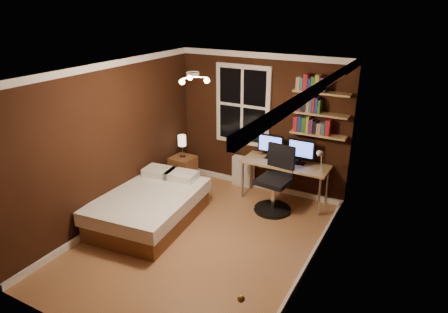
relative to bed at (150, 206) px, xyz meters
The scene contains 24 objects.
floor 1.04m from the bed, ahead, with size 4.20×4.20×0.00m, color #97603C.
wall_back 2.45m from the bed, 63.41° to the left, with size 3.20×0.04×2.50m, color black.
wall_left 1.15m from the bed, behind, with size 0.04×4.20×2.50m, color black.
wall_right 2.78m from the bed, ahead, with size 0.04×4.20×2.50m, color black.
ceiling 2.45m from the bed, ahead, with size 3.20×4.20×0.02m, color white.
window 2.44m from the bed, 71.65° to the left, with size 1.06×0.06×1.46m, color white.
door 3.16m from the bed, 32.42° to the right, with size 0.03×0.82×2.05m, color black, non-canonical shape.
door_knob 3.29m from the bed, 37.33° to the right, with size 0.06×0.06×0.06m, color gold.
ceiling_fixture 2.36m from the bed, 11.09° to the right, with size 0.44×0.44×0.18m, color beige, non-canonical shape.
bookshelf_lower 2.98m from the bed, 42.12° to the left, with size 0.92×0.22×0.03m, color tan.
books_row_lower 3.02m from the bed, 42.12° to the left, with size 0.54×0.16×0.23m, color maroon, non-canonical shape.
bookshelf_middle 3.11m from the bed, 42.12° to the left, with size 0.92×0.22×0.03m, color tan.
books_row_middle 3.17m from the bed, 42.12° to the left, with size 0.48×0.16×0.23m, color navy, non-canonical shape.
bookshelf_upper 3.27m from the bed, 42.12° to the left, with size 0.92×0.22×0.03m, color tan.
books_row_upper 3.34m from the bed, 42.12° to the left, with size 0.48×0.16×0.23m, color #2B6029, non-canonical shape.
bed is the anchor object (origin of this frame).
nightstand 1.52m from the bed, 103.81° to the left, with size 0.42×0.42×0.53m, color brown.
bedside_lamp 1.59m from the bed, 103.81° to the left, with size 0.15×0.15×0.43m, color white, non-canonical shape.
radiator 2.02m from the bed, 69.56° to the left, with size 0.39×0.14×0.58m, color silver.
desk 2.37m from the bed, 46.59° to the left, with size 1.50×0.56×0.71m.
monitor_left 2.29m from the bed, 53.98° to the left, with size 0.46×0.12×0.43m, color black, non-canonical shape.
monitor_right 2.65m from the bed, 43.92° to the left, with size 0.46×0.12×0.43m, color black, non-canonical shape.
desk_lamp 2.80m from the bed, 34.70° to the left, with size 0.14×0.32×0.44m, color silver, non-canonical shape.
office_chair 2.07m from the bed, 39.42° to the left, with size 0.62×0.62×1.12m.
Camera 1 is at (2.69, -4.26, 3.33)m, focal length 32.00 mm.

